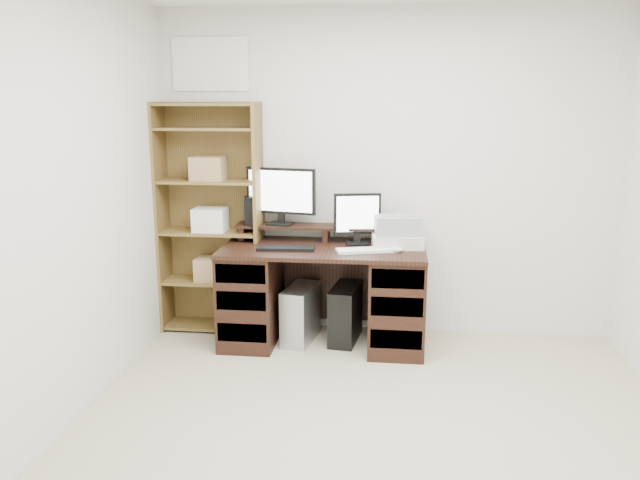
% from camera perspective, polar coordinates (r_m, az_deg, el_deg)
% --- Properties ---
extents(room, '(3.54, 4.04, 2.54)m').
position_cam_1_polar(room, '(2.88, 5.37, 1.32)').
color(room, '#BCB392').
rests_on(room, ground).
extents(desk, '(1.50, 0.70, 0.75)m').
position_cam_1_polar(desk, '(4.71, 0.30, -4.90)').
color(desk, black).
rests_on(desk, ground).
extents(riser_shelf, '(1.40, 0.22, 0.12)m').
position_cam_1_polar(riser_shelf, '(4.80, 0.58, 1.02)').
color(riser_shelf, black).
rests_on(riser_shelf, desk).
extents(monitor_wide, '(0.55, 0.17, 0.44)m').
position_cam_1_polar(monitor_wide, '(4.80, -3.60, 4.30)').
color(monitor_wide, black).
rests_on(monitor_wide, riser_shelf).
extents(monitor_small, '(0.35, 0.16, 0.39)m').
position_cam_1_polar(monitor_small, '(4.68, 3.43, 2.15)').
color(monitor_small, black).
rests_on(monitor_small, desk).
extents(speaker, '(0.09, 0.09, 0.22)m').
position_cam_1_polar(speaker, '(4.86, -6.37, 2.71)').
color(speaker, black).
rests_on(speaker, riser_shelf).
extents(keyboard_black, '(0.42, 0.16, 0.02)m').
position_cam_1_polar(keyboard_black, '(4.54, -3.15, -0.74)').
color(keyboard_black, black).
rests_on(keyboard_black, desk).
extents(keyboard_white, '(0.46, 0.25, 0.02)m').
position_cam_1_polar(keyboard_white, '(4.48, 4.30, -0.94)').
color(keyboard_white, white).
rests_on(keyboard_white, desk).
extents(mouse, '(0.12, 0.10, 0.04)m').
position_cam_1_polar(mouse, '(4.49, 6.96, -0.85)').
color(mouse, silver).
rests_on(mouse, desk).
extents(printer, '(0.39, 0.31, 0.09)m').
position_cam_1_polar(printer, '(4.65, 7.06, -0.06)').
color(printer, beige).
rests_on(printer, desk).
extents(basket, '(0.36, 0.28, 0.14)m').
position_cam_1_polar(basket, '(4.62, 7.10, 1.35)').
color(basket, '#91959B').
rests_on(basket, printer).
extents(tower_silver, '(0.26, 0.46, 0.43)m').
position_cam_1_polar(tower_silver, '(4.80, -1.79, -6.77)').
color(tower_silver, '#ACAFB3').
rests_on(tower_silver, ground).
extents(tower_black, '(0.24, 0.45, 0.43)m').
position_cam_1_polar(tower_black, '(4.81, 2.33, -6.74)').
color(tower_black, black).
rests_on(tower_black, ground).
extents(bookshelf, '(0.80, 0.30, 1.80)m').
position_cam_1_polar(bookshelf, '(4.97, -9.93, 2.11)').
color(bookshelf, brown).
rests_on(bookshelf, ground).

